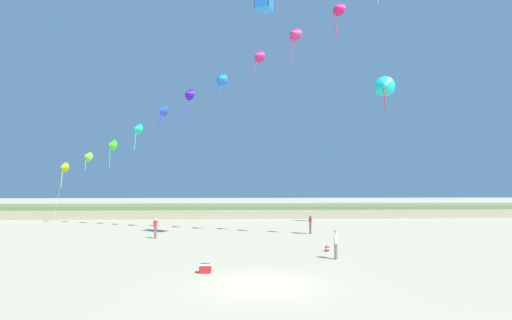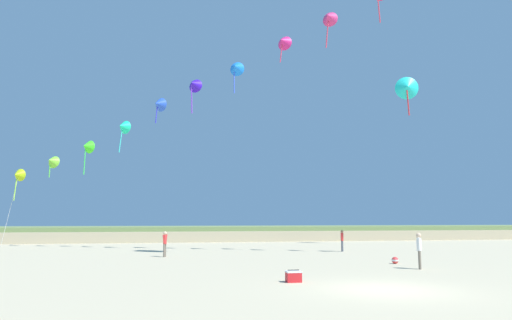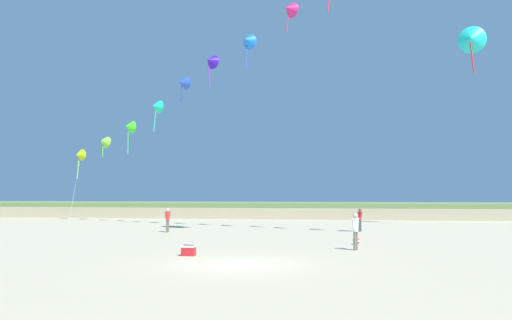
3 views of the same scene
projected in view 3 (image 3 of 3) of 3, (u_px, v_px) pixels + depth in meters
name	position (u px, v px, depth m)	size (l,w,h in m)	color
ground_plane	(238.00, 264.00, 20.26)	(240.00, 240.00, 0.00)	#C1B28E
dune_ridge	(301.00, 210.00, 58.11)	(120.00, 11.29, 1.54)	tan
person_near_left	(168.00, 218.00, 36.30)	(0.33, 0.53, 1.60)	#726656
person_near_right	(355.00, 229.00, 25.23)	(0.40, 0.55, 1.71)	#726656
person_mid_center	(360.00, 218.00, 36.90)	(0.40, 0.47, 1.55)	#474C56
kite_banner_string	(249.00, 38.00, 39.19)	(37.78, 22.42, 22.08)	#A4C614
large_kite_low_lead	(472.00, 39.00, 41.87)	(2.28, 1.44, 3.74)	#20DDD0
beach_cooler	(189.00, 251.00, 23.02)	(0.58, 0.41, 0.46)	red
beach_ball	(356.00, 241.00, 27.85)	(0.36, 0.36, 0.36)	red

